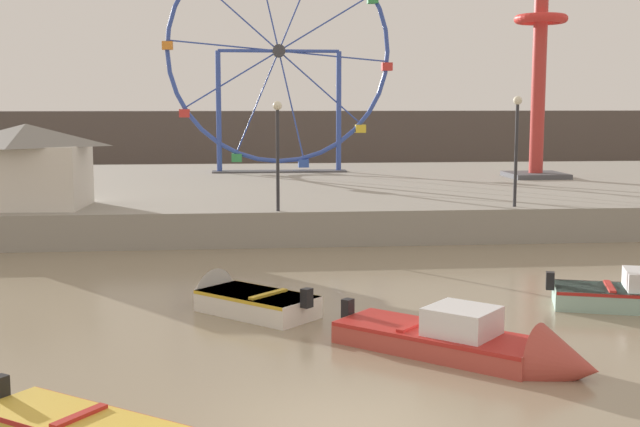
# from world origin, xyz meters

# --- Properties ---
(quay_promenade) EXTENTS (110.00, 23.65, 1.25)m
(quay_promenade) POSITION_xyz_m (0.00, 28.30, 0.63)
(quay_promenade) COLOR gray
(quay_promenade) RESTS_ON ground_plane
(distant_town_skyline) EXTENTS (140.00, 3.00, 4.40)m
(distant_town_skyline) POSITION_xyz_m (0.00, 51.94, 2.20)
(distant_town_skyline) COLOR #564C47
(distant_town_skyline) RESTS_ON ground_plane
(motorboat_white_red_stripe) EXTENTS (3.59, 3.54, 1.36)m
(motorboat_white_red_stripe) POSITION_xyz_m (-1.69, 7.79, 0.28)
(motorboat_white_red_stripe) COLOR silver
(motorboat_white_red_stripe) RESTS_ON ground_plane
(motorboat_faded_red) EXTENTS (4.98, 4.71, 1.49)m
(motorboat_faded_red) POSITION_xyz_m (3.11, 3.24, 0.31)
(motorboat_faded_red) COLOR #B24238
(motorboat_faded_red) RESTS_ON ground_plane
(ferris_wheel_blue_frame) EXTENTS (12.40, 1.20, 12.60)m
(ferris_wheel_blue_frame) POSITION_xyz_m (0.65, 33.52, 7.58)
(ferris_wheel_blue_frame) COLOR #334CA8
(ferris_wheel_blue_frame) RESTS_ON quay_promenade
(drop_tower_red_tower) EXTENTS (2.80, 2.80, 12.54)m
(drop_tower_red_tower) POSITION_xyz_m (13.46, 28.87, 7.13)
(drop_tower_red_tower) COLOR #BC332D
(drop_tower_red_tower) RESTS_ON quay_promenade
(carnival_booth_white_ticket) EXTENTS (4.61, 3.63, 3.03)m
(carnival_booth_white_ticket) POSITION_xyz_m (-9.21, 18.84, 2.83)
(carnival_booth_white_ticket) COLOR silver
(carnival_booth_white_ticket) RESTS_ON quay_promenade
(promenade_lamp_near) EXTENTS (0.32, 0.32, 3.84)m
(promenade_lamp_near) POSITION_xyz_m (-0.24, 16.89, 3.77)
(promenade_lamp_near) COLOR #2D2D33
(promenade_lamp_near) RESTS_ON quay_promenade
(promenade_lamp_far) EXTENTS (0.32, 0.32, 4.02)m
(promenade_lamp_far) POSITION_xyz_m (8.45, 17.29, 3.87)
(promenade_lamp_far) COLOR #2D2D33
(promenade_lamp_far) RESTS_ON quay_promenade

